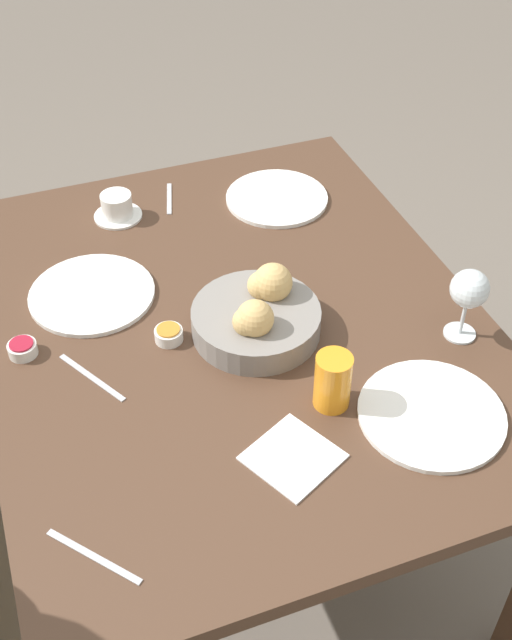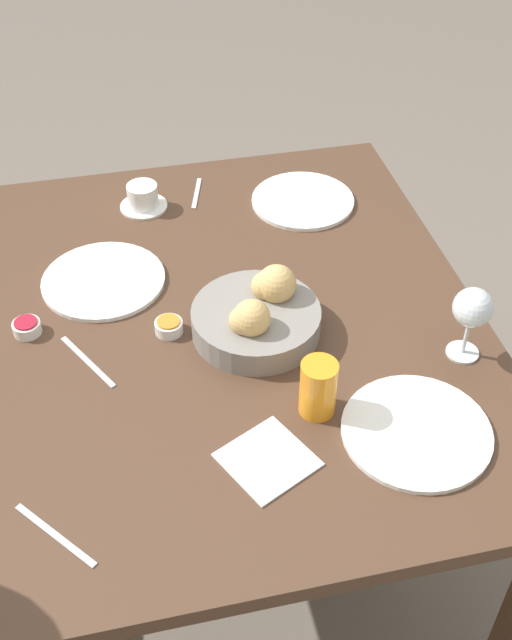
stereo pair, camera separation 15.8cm
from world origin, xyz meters
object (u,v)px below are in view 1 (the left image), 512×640
at_px(coffee_cup, 117,207).
at_px(plate_near_right, 277,198).
at_px(wine_glass, 469,291).
at_px(jam_bowl_honey, 169,334).
at_px(jam_bowl_berry, 22,349).
at_px(plate_far_center, 92,294).
at_px(fork_silver, 94,556).
at_px(napkin, 293,457).
at_px(bread_basket, 258,315).
at_px(knife_silver, 92,377).
at_px(spoon_coffee, 170,199).
at_px(juice_glass, 333,381).
at_px(plate_near_left, 431,414).

bearing_deg(coffee_cup, plate_near_right, -99.46).
xyz_separation_m(plate_near_right, wine_glass, (-0.57, -0.17, 0.11)).
bearing_deg(jam_bowl_honey, jam_bowl_berry, 77.88).
relative_size(plate_far_center, coffee_cup, 2.32).
xyz_separation_m(plate_far_center, coffee_cup, (0.27, -0.12, 0.02)).
bearing_deg(fork_silver, plate_far_center, -11.50).
xyz_separation_m(wine_glass, napkin, (-0.17, 0.43, -0.11)).
relative_size(coffee_cup, fork_silver, 0.79).
bearing_deg(wine_glass, coffee_cup, 40.50).
distance_m(bread_basket, knife_silver, 0.34).
xyz_separation_m(spoon_coffee, napkin, (-0.84, 0.02, 0.00)).
xyz_separation_m(jam_bowl_berry, napkin, (-0.42, -0.39, -0.01)).
relative_size(bread_basket, knife_silver, 1.60).
distance_m(plate_far_center, napkin, 0.59).
height_order(bread_basket, juice_glass, bread_basket).
bearing_deg(fork_silver, spoon_coffee, -22.52).
relative_size(plate_near_right, jam_bowl_berry, 4.41).
distance_m(plate_near_left, napkin, 0.27).
bearing_deg(plate_far_center, spoon_coffee, -40.40).
bearing_deg(napkin, knife_silver, 42.75).
height_order(plate_near_left, knife_silver, plate_near_left).
xyz_separation_m(plate_near_left, knife_silver, (0.30, 0.55, -0.00)).
bearing_deg(knife_silver, juice_glass, -118.22).
bearing_deg(plate_near_right, spoon_coffee, 68.96).
distance_m(juice_glass, jam_bowl_berry, 0.60).
bearing_deg(juice_glass, bread_basket, 14.24).
height_order(bread_basket, coffee_cup, bread_basket).
distance_m(jam_bowl_berry, jam_bowl_honey, 0.28).
xyz_separation_m(fork_silver, napkin, (0.07, -0.36, 0.00)).
bearing_deg(plate_near_right, plate_near_left, -179.61).
height_order(fork_silver, napkin, napkin).
bearing_deg(jam_bowl_berry, knife_silver, -134.81).
height_order(juice_glass, spoon_coffee, juice_glass).
relative_size(wine_glass, jam_bowl_honey, 2.77).
bearing_deg(juice_glass, coffee_cup, 17.77).
bearing_deg(coffee_cup, bread_basket, -160.63).
height_order(fork_silver, spoon_coffee, same).
relative_size(plate_near_left, wine_glass, 1.70).
bearing_deg(plate_near_left, jam_bowl_berry, 57.92).
height_order(juice_glass, wine_glass, wine_glass).
height_order(plate_far_center, jam_bowl_berry, jam_bowl_berry).
bearing_deg(wine_glass, spoon_coffee, 31.51).
height_order(plate_near_left, napkin, plate_near_left).
bearing_deg(plate_near_right, jam_bowl_honey, 135.50).
height_order(spoon_coffee, napkin, napkin).
height_order(coffee_cup, jam_bowl_honey, coffee_cup).
bearing_deg(knife_silver, spoon_coffee, -29.53).
xyz_separation_m(plate_near_right, jam_bowl_honey, (-0.39, 0.38, 0.01)).
distance_m(bread_basket, juice_glass, 0.24).
distance_m(coffee_cup, fork_silver, 0.91).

